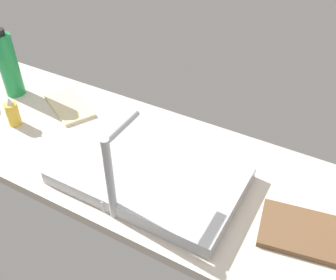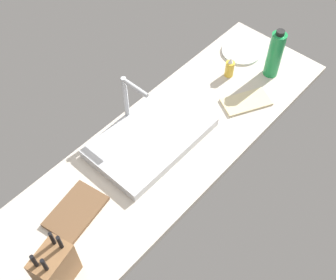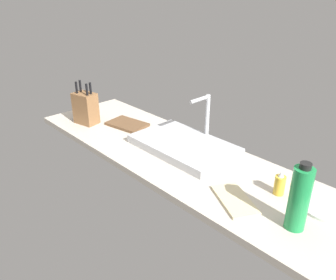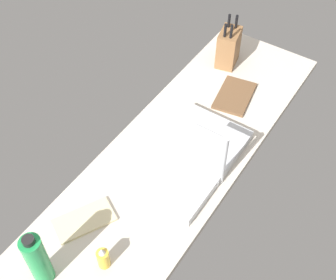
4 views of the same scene
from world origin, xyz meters
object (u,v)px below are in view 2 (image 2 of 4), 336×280
Objects in this scene: faucet at (128,98)px; water_bottle at (275,54)px; knife_block at (55,267)px; dinner_plate at (241,51)px; cutting_board at (76,211)px; soap_bottle at (230,68)px; dish_towel at (246,102)px; sink_basin at (151,137)px.

water_bottle is (72.90, -31.27, -3.54)cm from faucet.
knife_block is 0.99× the size of water_bottle.
dinner_plate is (147.63, 24.18, -9.68)cm from knife_block.
faucet is 79.46cm from knife_block.
knife_block is 1.11× the size of cutting_board.
knife_block is at bearing -170.70° from dinner_plate.
knife_block is at bearing -171.80° from soap_bottle.
soap_bottle is at bearing -4.36° from knife_block.
dinner_plate is 0.91× the size of dish_towel.
cutting_board is 2.14× the size of soap_bottle.
soap_bottle is (128.52, 18.51, -5.39)cm from knife_block.
dinner_plate is at bearing 3.71° from sink_basin.
cutting_board is 107.03cm from soap_bottle.
soap_bottle is at bearing -0.59° from sink_basin.
dinner_plate is (19.11, 5.67, -4.29)cm from soap_bottle.
sink_basin is 2.06× the size of knife_block.
soap_bottle is at bearing 61.70° from dish_towel.
knife_block is 1.26× the size of dinner_plate.
soap_bottle is at bearing 1.14° from cutting_board.
water_bottle reaches higher than dinner_plate.
dish_towel is at bearing -118.30° from soap_bottle.
sink_basin is 72.56cm from knife_block.
water_bottle is (74.75, -16.08, 10.88)cm from sink_basin.
faucet is 78.57cm from dinner_plate.
soap_bottle reaches higher than sink_basin.
cutting_board reaches higher than dish_towel.
soap_bottle is 21.36cm from dish_towel.
knife_block reaches higher than dish_towel.
cutting_board is 0.89× the size of water_bottle.
sink_basin is at bearing -176.29° from dinner_plate.
cutting_board is 1.14× the size of dinner_plate.
soap_bottle is (58.99, -0.60, 2.64)cm from sink_basin.
soap_bottle is 0.53× the size of dinner_plate.
knife_block is at bearing -178.79° from water_bottle.
cutting_board is at bearing 170.47° from dish_towel.
soap_bottle is 0.48× the size of dish_towel.
knife_block is 149.91cm from dinner_plate.
cutting_board is at bearing 173.79° from water_bottle.
sink_basin is 48.04cm from cutting_board.
dish_towel is at bearing -12.51° from knife_block.
sink_basin is 77.23cm from water_bottle.
water_bottle is at bearing -23.22° from faucet.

